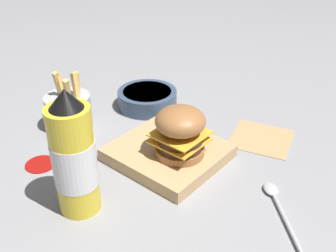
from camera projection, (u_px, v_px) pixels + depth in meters
ground_plane at (156, 156)px, 0.81m from camera, size 6.00×6.00×0.00m
serving_board at (168, 153)px, 0.80m from camera, size 0.21×0.19×0.03m
burger at (180, 131)px, 0.75m from camera, size 0.10×0.10×0.10m
ketchup_bottle at (72, 157)px, 0.63m from camera, size 0.07×0.07×0.23m
fries_basket at (69, 111)px, 0.89m from camera, size 0.10×0.10×0.14m
side_bowl at (147, 98)px, 0.99m from camera, size 0.15×0.15×0.04m
spoon at (277, 202)px, 0.68m from camera, size 0.14×0.14×0.01m
ketchup_puddle at (41, 164)px, 0.79m from camera, size 0.06×0.06×0.00m
parchment_square at (261, 138)px, 0.87m from camera, size 0.16×0.16×0.00m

